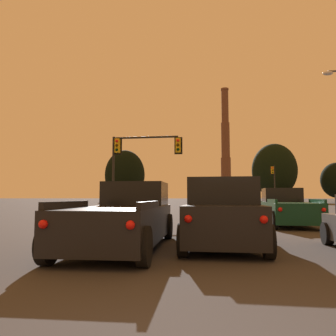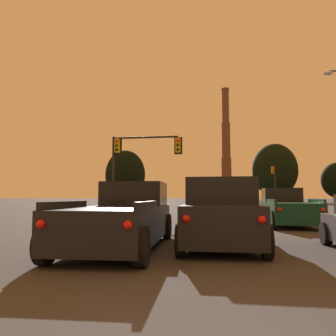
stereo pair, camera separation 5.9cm
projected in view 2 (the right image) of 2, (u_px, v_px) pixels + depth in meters
name	position (u px, v px, depth m)	size (l,w,h in m)	color
pickup_truck_right_lane_front	(287.00, 208.00, 15.93)	(2.31, 5.55, 1.82)	#0F3823
pickup_truck_left_lane_second	(124.00, 217.00, 8.96)	(2.36, 5.56, 1.82)	black
suv_center_lane_second	(221.00, 213.00, 9.25)	(2.11, 4.91, 1.86)	black
traffic_light_far_right	(274.00, 179.00, 47.53)	(0.78, 0.50, 5.92)	black
traffic_light_overhead_left	(136.00, 155.00, 23.82)	(5.28, 0.50, 5.79)	black
smokestack	(226.00, 156.00, 139.72)	(6.65, 6.65, 48.40)	#523427
treeline_right_mid	(125.00, 175.00, 91.14)	(11.11, 10.00, 14.41)	black
treeline_far_left	(275.00, 170.00, 82.93)	(11.22, 10.10, 14.90)	black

